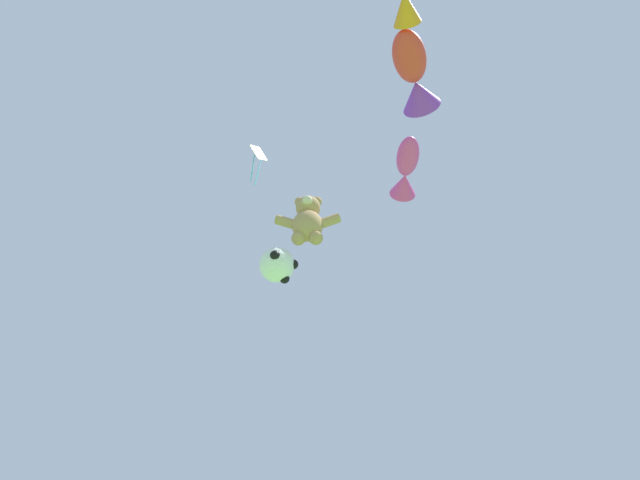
% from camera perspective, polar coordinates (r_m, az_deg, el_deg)
% --- Properties ---
extents(teddy_bear_kite, '(2.05, 0.90, 2.08)m').
position_cam_1_polar(teddy_bear_kite, '(13.18, -1.65, 2.71)').
color(teddy_bear_kite, tan).
extents(soccer_ball_kite, '(1.10, 1.10, 1.01)m').
position_cam_1_polar(soccer_ball_kite, '(12.02, -5.71, -3.32)').
color(soccer_ball_kite, white).
extents(fish_kite_magenta, '(0.89, 2.21, 0.88)m').
position_cam_1_polar(fish_kite_magenta, '(14.42, 11.35, 9.01)').
color(fish_kite_magenta, '#E53F9E').
extents(fish_kite_crimson, '(1.80, 2.62, 1.16)m').
position_cam_1_polar(fish_kite_crimson, '(13.69, 12.45, 20.55)').
color(fish_kite_crimson, red).
extents(diamond_kite, '(0.61, 0.75, 2.74)m').
position_cam_1_polar(diamond_kite, '(17.01, -8.27, 10.89)').
color(diamond_kite, yellow).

